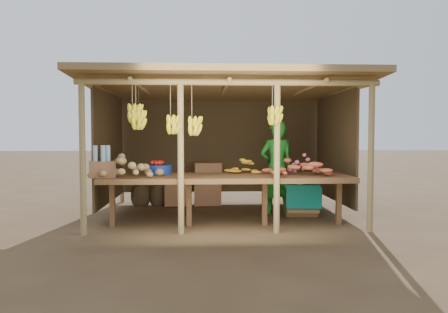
{
  "coord_description": "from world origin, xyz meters",
  "views": [
    {
      "loc": [
        -0.39,
        -7.81,
        1.46
      ],
      "look_at": [
        0.0,
        0.0,
        1.05
      ],
      "focal_mm": 35.0,
      "sensor_mm": 36.0,
      "label": 1
    }
  ],
  "objects": [
    {
      "name": "tarp_crate",
      "position": [
        1.38,
        -0.1,
        0.3
      ],
      "size": [
        0.66,
        0.59,
        0.74
      ],
      "color": "brown",
      "rests_on": "ground"
    },
    {
      "name": "sweet_potato_heap",
      "position": [
        1.13,
        -1.04,
        0.98
      ],
      "size": [
        1.04,
        0.65,
        0.36
      ],
      "primitive_type": null,
      "rotation": [
        0.0,
        0.0,
        -0.04
      ],
      "color": "#B6502E",
      "rests_on": "counter"
    },
    {
      "name": "carton_stack",
      "position": [
        -0.48,
        0.96,
        0.38
      ],
      "size": [
        1.17,
        0.48,
        0.86
      ],
      "color": "#8F5F40",
      "rests_on": "ground"
    },
    {
      "name": "stall_structure",
      "position": [
        -0.07,
        -0.08,
        1.91
      ],
      "size": [
        4.7,
        3.5,
        2.43
      ],
      "color": "#98804E",
      "rests_on": "ground"
    },
    {
      "name": "counter",
      "position": [
        0.0,
        -0.95,
        0.74
      ],
      "size": [
        3.9,
        1.05,
        0.8
      ],
      "color": "brown",
      "rests_on": "ground"
    },
    {
      "name": "banana_pile",
      "position": [
        0.27,
        -0.59,
        0.97
      ],
      "size": [
        0.6,
        0.45,
        0.34
      ],
      "primitive_type": null,
      "rotation": [
        0.0,
        0.0,
        0.27
      ],
      "color": "yellow",
      "rests_on": "counter"
    },
    {
      "name": "ground",
      "position": [
        0.0,
        0.0,
        0.0
      ],
      "size": [
        60.0,
        60.0,
        0.0
      ],
      "primitive_type": "plane",
      "color": "brown",
      "rests_on": "ground"
    },
    {
      "name": "burlap_sacks",
      "position": [
        -1.46,
        1.07,
        0.24
      ],
      "size": [
        0.78,
        0.41,
        0.55
      ],
      "color": "#4C3A23",
      "rests_on": "ground"
    },
    {
      "name": "tomato_basin",
      "position": [
        -1.11,
        -0.63,
        0.89
      ],
      "size": [
        0.42,
        0.42,
        0.22
      ],
      "rotation": [
        0.0,
        0.0,
        -0.31
      ],
      "color": "navy",
      "rests_on": "counter"
    },
    {
      "name": "bottle_box",
      "position": [
        -1.9,
        -1.15,
        0.99
      ],
      "size": [
        0.44,
        0.38,
        0.48
      ],
      "color": "#8F5F40",
      "rests_on": "counter"
    },
    {
      "name": "onion_heap",
      "position": [
        1.28,
        -0.85,
        0.98
      ],
      "size": [
        0.78,
        0.52,
        0.35
      ],
      "primitive_type": null,
      "rotation": [
        0.0,
        0.0,
        0.13
      ],
      "color": "#BA5A74",
      "rests_on": "counter"
    },
    {
      "name": "vendor",
      "position": [
        0.96,
        0.05,
        0.84
      ],
      "size": [
        0.66,
        0.47,
        1.69
      ],
      "primitive_type": "imported",
      "rotation": [
        0.0,
        0.0,
        3.25
      ],
      "color": "#1B7A20",
      "rests_on": "ground"
    },
    {
      "name": "potato_heap",
      "position": [
        -1.61,
        -1.1,
        0.99
      ],
      "size": [
        1.29,
        1.06,
        0.37
      ],
      "primitive_type": null,
      "rotation": [
        0.0,
        0.0,
        -0.42
      ],
      "color": "#9E7F51",
      "rests_on": "counter"
    }
  ]
}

